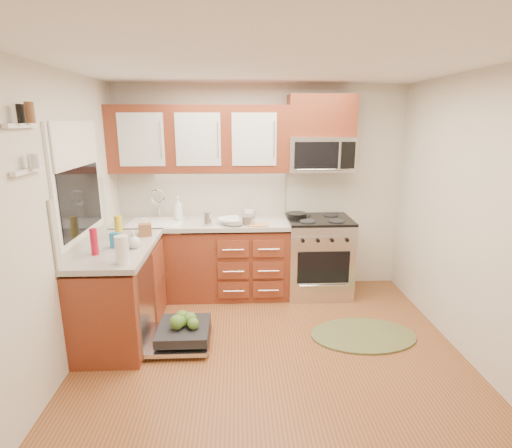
{
  "coord_description": "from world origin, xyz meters",
  "views": [
    {
      "loc": [
        -0.29,
        -3.15,
        2.09
      ],
      "look_at": [
        -0.11,
        0.85,
        1.04
      ],
      "focal_mm": 28.0,
      "sensor_mm": 36.0,
      "label": 1
    }
  ],
  "objects_px": {
    "bowl_b": "(234,222)",
    "stock_pot": "(247,220)",
    "sink": "(157,233)",
    "microwave": "(320,154)",
    "upper_cabinets": "(200,139)",
    "dishwasher": "(180,335)",
    "rug": "(363,335)",
    "range": "(318,256)",
    "bowl_a": "(232,221)",
    "cutting_board": "(257,225)",
    "cup": "(249,213)",
    "paper_towel_roll": "(122,250)",
    "skillet": "(296,215)"
  },
  "relations": [
    {
      "from": "range",
      "to": "sink",
      "type": "bearing_deg",
      "value": -179.7
    },
    {
      "from": "sink",
      "to": "skillet",
      "type": "relative_size",
      "value": 2.52
    },
    {
      "from": "cutting_board",
      "to": "bowl_b",
      "type": "height_order",
      "value": "bowl_b"
    },
    {
      "from": "upper_cabinets",
      "to": "paper_towel_roll",
      "type": "height_order",
      "value": "upper_cabinets"
    },
    {
      "from": "range",
      "to": "rug",
      "type": "bearing_deg",
      "value": -76.16
    },
    {
      "from": "range",
      "to": "cup",
      "type": "bearing_deg",
      "value": 165.25
    },
    {
      "from": "sink",
      "to": "dishwasher",
      "type": "height_order",
      "value": "sink"
    },
    {
      "from": "microwave",
      "to": "sink",
      "type": "distance_m",
      "value": 2.13
    },
    {
      "from": "dishwasher",
      "to": "cup",
      "type": "relative_size",
      "value": 5.19
    },
    {
      "from": "range",
      "to": "bowl_a",
      "type": "relative_size",
      "value": 3.32
    },
    {
      "from": "stock_pot",
      "to": "cup",
      "type": "height_order",
      "value": "stock_pot"
    },
    {
      "from": "range",
      "to": "bowl_b",
      "type": "relative_size",
      "value": 3.92
    },
    {
      "from": "rug",
      "to": "bowl_a",
      "type": "xyz_separation_m",
      "value": [
        -1.31,
        0.94,
        0.95
      ]
    },
    {
      "from": "rug",
      "to": "bowl_a",
      "type": "bearing_deg",
      "value": 144.42
    },
    {
      "from": "range",
      "to": "skillet",
      "type": "xyz_separation_m",
      "value": [
        -0.26,
        0.1,
        0.5
      ]
    },
    {
      "from": "cutting_board",
      "to": "cup",
      "type": "height_order",
      "value": "cup"
    },
    {
      "from": "rug",
      "to": "dishwasher",
      "type": "bearing_deg",
      "value": -178.01
    },
    {
      "from": "sink",
      "to": "microwave",
      "type": "bearing_deg",
      "value": 3.85
    },
    {
      "from": "cup",
      "to": "sink",
      "type": "bearing_deg",
      "value": -168.13
    },
    {
      "from": "rug",
      "to": "cup",
      "type": "distance_m",
      "value": 1.95
    },
    {
      "from": "cutting_board",
      "to": "paper_towel_roll",
      "type": "xyz_separation_m",
      "value": [
        -1.18,
        -1.19,
        0.11
      ]
    },
    {
      "from": "cutting_board",
      "to": "cup",
      "type": "relative_size",
      "value": 1.81
    },
    {
      "from": "upper_cabinets",
      "to": "stock_pot",
      "type": "relative_size",
      "value": 11.18
    },
    {
      "from": "skillet",
      "to": "cutting_board",
      "type": "xyz_separation_m",
      "value": [
        -0.49,
        -0.31,
        -0.04
      ]
    },
    {
      "from": "stock_pot",
      "to": "upper_cabinets",
      "type": "bearing_deg",
      "value": 148.81
    },
    {
      "from": "bowl_b",
      "to": "stock_pot",
      "type": "bearing_deg",
      "value": 1.5
    },
    {
      "from": "range",
      "to": "stock_pot",
      "type": "distance_m",
      "value": 1.02
    },
    {
      "from": "upper_cabinets",
      "to": "microwave",
      "type": "xyz_separation_m",
      "value": [
        1.41,
        -0.02,
        -0.18
      ]
    },
    {
      "from": "bowl_a",
      "to": "sink",
      "type": "bearing_deg",
      "value": 172.24
    },
    {
      "from": "range",
      "to": "bowl_b",
      "type": "height_order",
      "value": "bowl_b"
    },
    {
      "from": "microwave",
      "to": "paper_towel_roll",
      "type": "xyz_separation_m",
      "value": [
        -1.93,
        -1.52,
        -0.65
      ]
    },
    {
      "from": "range",
      "to": "microwave",
      "type": "distance_m",
      "value": 1.23
    },
    {
      "from": "upper_cabinets",
      "to": "skillet",
      "type": "distance_m",
      "value": 1.46
    },
    {
      "from": "microwave",
      "to": "stock_pot",
      "type": "xyz_separation_m",
      "value": [
        -0.87,
        -0.3,
        -0.72
      ]
    },
    {
      "from": "dishwasher",
      "to": "bowl_b",
      "type": "distance_m",
      "value": 1.39
    },
    {
      "from": "bowl_b",
      "to": "rug",
      "type": "bearing_deg",
      "value": -34.83
    },
    {
      "from": "range",
      "to": "rug",
      "type": "relative_size",
      "value": 0.91
    },
    {
      "from": "microwave",
      "to": "cutting_board",
      "type": "bearing_deg",
      "value": -156.32
    },
    {
      "from": "sink",
      "to": "upper_cabinets",
      "type": "bearing_deg",
      "value": 16.45
    },
    {
      "from": "microwave",
      "to": "cutting_board",
      "type": "relative_size",
      "value": 3.12
    },
    {
      "from": "rug",
      "to": "stock_pot",
      "type": "bearing_deg",
      "value": 141.92
    },
    {
      "from": "sink",
      "to": "cutting_board",
      "type": "distance_m",
      "value": 1.2
    },
    {
      "from": "microwave",
      "to": "cutting_board",
      "type": "distance_m",
      "value": 1.12
    },
    {
      "from": "microwave",
      "to": "bowl_b",
      "type": "relative_size",
      "value": 3.14
    },
    {
      "from": "microwave",
      "to": "dishwasher",
      "type": "distance_m",
      "value": 2.55
    },
    {
      "from": "bowl_a",
      "to": "cup",
      "type": "distance_m",
      "value": 0.41
    },
    {
      "from": "upper_cabinets",
      "to": "cutting_board",
      "type": "bearing_deg",
      "value": -28.55
    },
    {
      "from": "upper_cabinets",
      "to": "dishwasher",
      "type": "bearing_deg",
      "value": -96.04
    },
    {
      "from": "upper_cabinets",
      "to": "rug",
      "type": "relative_size",
      "value": 1.96
    },
    {
      "from": "dishwasher",
      "to": "paper_towel_roll",
      "type": "distance_m",
      "value": 1.06
    }
  ]
}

